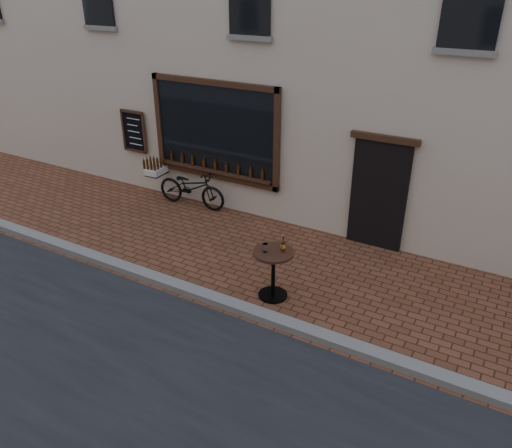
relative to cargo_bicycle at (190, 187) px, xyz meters
The scene contains 4 objects.
ground 4.08m from the cargo_bicycle, 52.03° to the right, with size 90.00×90.00×0.00m, color #59301C.
kerb 3.92m from the cargo_bicycle, 50.22° to the right, with size 90.00×0.25×0.12m, color slate.
cargo_bicycle is the anchor object (origin of this frame).
bistro_table 4.19m from the cargo_bicycle, 34.20° to the right, with size 0.69×0.69×1.18m.
Camera 1 is at (4.23, -5.51, 5.00)m, focal length 35.00 mm.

